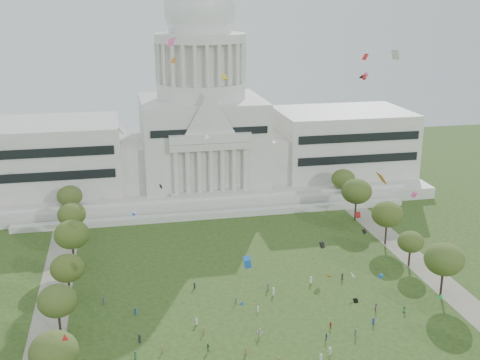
{
  "coord_description": "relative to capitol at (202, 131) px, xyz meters",
  "views": [
    {
      "loc": [
        -30.5,
        -101.54,
        69.87
      ],
      "look_at": [
        0.0,
        45.0,
        24.0
      ],
      "focal_mm": 45.0,
      "sensor_mm": 36.0,
      "label": 1
    }
  ],
  "objects": [
    {
      "name": "row_tree_r_4",
      "position": [
        44.76,
        -63.55,
        -13.01
      ],
      "size": [
        9.19,
        9.19,
        13.06
      ],
      "color": "black",
      "rests_on": "ground"
    },
    {
      "name": "row_tree_r_6",
      "position": [
        45.96,
        -25.46,
        -13.79
      ],
      "size": [
        8.42,
        8.42,
        11.97
      ],
      "color": "black",
      "rests_on": "ground"
    },
    {
      "name": "row_tree_l_6",
      "position": [
        -46.87,
        -24.45,
        -14.02
      ],
      "size": [
        8.19,
        8.19,
        11.64
      ],
      "color": "black",
      "rests_on": "ground"
    },
    {
      "name": "path_right",
      "position": [
        48.0,
        -83.59,
        -22.28
      ],
      "size": [
        8.0,
        160.0,
        0.04
      ],
      "primitive_type": "cube",
      "color": "gray",
      "rests_on": "ground"
    },
    {
      "name": "row_tree_l_5",
      "position": [
        -45.22,
        -42.58,
        -13.88
      ],
      "size": [
        8.33,
        8.33,
        11.85
      ],
      "color": "black",
      "rests_on": "ground"
    },
    {
      "name": "row_tree_l_4",
      "position": [
        -44.08,
        -61.17,
        -12.9
      ],
      "size": [
        9.29,
        9.29,
        13.21
      ],
      "color": "black",
      "rests_on": "ground"
    },
    {
      "name": "row_tree_r_2",
      "position": [
        44.17,
        -96.15,
        -12.64
      ],
      "size": [
        9.55,
        9.55,
        13.58
      ],
      "color": "black",
      "rests_on": "ground"
    },
    {
      "name": "distant_crowd",
      "position": [
        -12.62,
        -97.18,
        -21.44
      ],
      "size": [
        65.99,
        36.78,
        1.91
      ],
      "color": "navy",
      "rests_on": "ground"
    },
    {
      "name": "row_tree_r_3",
      "position": [
        44.4,
        -79.1,
        -15.21
      ],
      "size": [
        7.01,
        7.01,
        9.98
      ],
      "color": "black",
      "rests_on": "ground"
    },
    {
      "name": "person_2",
      "position": [
        25.85,
        -99.68,
        -21.4
      ],
      "size": [
        1.01,
        0.96,
        1.79
      ],
      "primitive_type": "imported",
      "rotation": [
        0.0,
        0.0,
        0.68
      ],
      "color": "#994C8C",
      "rests_on": "ground"
    },
    {
      "name": "person_3",
      "position": [
        9.09,
        -114.57,
        -21.42
      ],
      "size": [
        1.11,
        1.26,
        1.75
      ],
      "primitive_type": "imported",
      "rotation": [
        0.0,
        0.0,
        5.29
      ],
      "color": "silver",
      "rests_on": "ground"
    },
    {
      "name": "row_tree_l_3",
      "position": [
        -44.09,
        -79.67,
        -14.09
      ],
      "size": [
        8.12,
        8.12,
        11.55
      ],
      "color": "black",
      "rests_on": "ground"
    },
    {
      "name": "person_0",
      "position": [
        31.83,
        -101.78,
        -21.48
      ],
      "size": [
        0.85,
        0.95,
        1.63
      ],
      "primitive_type": "imported",
      "rotation": [
        0.0,
        0.0,
        5.25
      ],
      "color": "#33723F",
      "rests_on": "ground"
    },
    {
      "name": "person_10",
      "position": [
        12.77,
        -104.95,
        -21.52
      ],
      "size": [
        0.82,
        1.03,
        1.56
      ],
      "primitive_type": "imported",
      "rotation": [
        0.0,
        0.0,
        1.98
      ],
      "color": "#B21E1E",
      "rests_on": "ground"
    },
    {
      "name": "person_4",
      "position": [
        10.22,
        -109.2,
        -21.47
      ],
      "size": [
        0.64,
        1.02,
        1.64
      ],
      "primitive_type": "imported",
      "rotation": [
        0.0,
        0.0,
        4.59
      ],
      "color": "navy",
      "rests_on": "ground"
    },
    {
      "name": "row_tree_r_5",
      "position": [
        43.49,
        -43.4,
        -12.37
      ],
      "size": [
        9.82,
        9.82,
        13.96
      ],
      "color": "black",
      "rests_on": "ground"
    },
    {
      "name": "row_tree_l_2",
      "position": [
        -45.04,
        -96.29,
        -13.79
      ],
      "size": [
        8.42,
        8.42,
        11.97
      ],
      "color": "black",
      "rests_on": "ground"
    },
    {
      "name": "row_tree_l_1",
      "position": [
        -44.07,
        -116.55,
        -13.34
      ],
      "size": [
        8.86,
        8.86,
        12.59
      ],
      "color": "black",
      "rests_on": "ground"
    },
    {
      "name": "path_left",
      "position": [
        -48.0,
        -83.59,
        -22.28
      ],
      "size": [
        8.0,
        160.0,
        0.04
      ],
      "primitive_type": "cube",
      "color": "gray",
      "rests_on": "ground"
    },
    {
      "name": "kite_swarm",
      "position": [
        2.32,
        -104.86,
        6.26
      ],
      "size": [
        89.5,
        100.03,
        58.55
      ],
      "color": "#E54C8C",
      "rests_on": "ground"
    },
    {
      "name": "person_9",
      "position": [
        16.86,
        -109.26,
        -21.38
      ],
      "size": [
        1.3,
        1.21,
        1.83
      ],
      "primitive_type": "imported",
      "rotation": [
        0.0,
        0.0,
        0.68
      ],
      "color": "#4C4C51",
      "rests_on": "ground"
    },
    {
      "name": "capitol",
      "position": [
        0.0,
        0.0,
        0.0
      ],
      "size": [
        160.0,
        64.5,
        91.3
      ],
      "color": "silver",
      "rests_on": "ground"
    },
    {
      "name": "person_8",
      "position": [
        -15.05,
        -108.37,
        -21.39
      ],
      "size": [
        1.01,
        0.8,
        1.8
      ],
      "primitive_type": "imported",
      "rotation": [
        0.0,
        0.0,
        2.8
      ],
      "color": "#33723F",
      "rests_on": "ground"
    },
    {
      "name": "person_5",
      "position": [
        -3.31,
        -105.02,
        -21.34
      ],
      "size": [
        1.81,
        1.67,
        1.91
      ],
      "primitive_type": "imported",
      "rotation": [
        0.0,
        0.0,
        2.45
      ],
      "color": "silver",
      "rests_on": "ground"
    },
    {
      "name": "ground",
      "position": [
        0.0,
        -113.59,
        -22.3
      ],
      "size": [
        400.0,
        400.0,
        0.0
      ],
      "primitive_type": "plane",
      "color": "#2D4518",
      "rests_on": "ground"
    }
  ]
}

